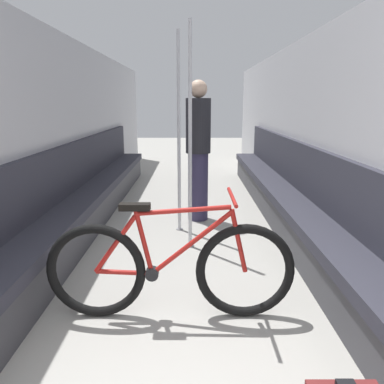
{
  "coord_description": "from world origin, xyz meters",
  "views": [
    {
      "loc": [
        0.06,
        -0.62,
        1.44
      ],
      "look_at": [
        0.05,
        2.34,
        0.73
      ],
      "focal_mm": 35.0,
      "sensor_mm": 36.0,
      "label": 1
    }
  ],
  "objects_px": {
    "grab_pole_near": "(191,143)",
    "passenger_standing": "(199,150)",
    "bicycle": "(171,269)",
    "bench_seat_row_left": "(85,201)",
    "bench_seat_row_right": "(291,201)",
    "grab_pole_far": "(180,138)"
  },
  "relations": [
    {
      "from": "grab_pole_near",
      "to": "bench_seat_row_right",
      "type": "bearing_deg",
      "value": 27.88
    },
    {
      "from": "bench_seat_row_left",
      "to": "bench_seat_row_right",
      "type": "distance_m",
      "value": 2.4
    },
    {
      "from": "bench_seat_row_right",
      "to": "passenger_standing",
      "type": "xyz_separation_m",
      "value": [
        -1.06,
        0.32,
        0.56
      ]
    },
    {
      "from": "bench_seat_row_left",
      "to": "bench_seat_row_right",
      "type": "xyz_separation_m",
      "value": [
        2.4,
        0.0,
        0.0
      ]
    },
    {
      "from": "grab_pole_near",
      "to": "passenger_standing",
      "type": "xyz_separation_m",
      "value": [
        0.09,
        0.93,
        -0.18
      ]
    },
    {
      "from": "bicycle",
      "to": "bench_seat_row_left",
      "type": "bearing_deg",
      "value": 113.06
    },
    {
      "from": "bench_seat_row_right",
      "to": "passenger_standing",
      "type": "relative_size",
      "value": 3.86
    },
    {
      "from": "bench_seat_row_left",
      "to": "bench_seat_row_right",
      "type": "bearing_deg",
      "value": 0.0
    },
    {
      "from": "bicycle",
      "to": "grab_pole_near",
      "type": "relative_size",
      "value": 0.77
    },
    {
      "from": "bench_seat_row_left",
      "to": "grab_pole_near",
      "type": "height_order",
      "value": "grab_pole_near"
    },
    {
      "from": "bench_seat_row_left",
      "to": "passenger_standing",
      "type": "distance_m",
      "value": 1.48
    },
    {
      "from": "passenger_standing",
      "to": "bicycle",
      "type": "bearing_deg",
      "value": -65.74
    },
    {
      "from": "bicycle",
      "to": "bench_seat_row_right",
      "type": "bearing_deg",
      "value": 48.53
    },
    {
      "from": "grab_pole_near",
      "to": "passenger_standing",
      "type": "distance_m",
      "value": 0.95
    },
    {
      "from": "grab_pole_near",
      "to": "grab_pole_far",
      "type": "bearing_deg",
      "value": 103.69
    },
    {
      "from": "bench_seat_row_left",
      "to": "bicycle",
      "type": "relative_size",
      "value": 3.92
    },
    {
      "from": "passenger_standing",
      "to": "bench_seat_row_left",
      "type": "bearing_deg",
      "value": -136.68
    },
    {
      "from": "grab_pole_far",
      "to": "passenger_standing",
      "type": "relative_size",
      "value": 1.28
    },
    {
      "from": "bench_seat_row_left",
      "to": "bicycle",
      "type": "xyz_separation_m",
      "value": [
        1.11,
        -1.89,
        0.03
      ]
    },
    {
      "from": "bench_seat_row_left",
      "to": "grab_pole_near",
      "type": "xyz_separation_m",
      "value": [
        1.24,
        -0.61,
        0.74
      ]
    },
    {
      "from": "bench_seat_row_right",
      "to": "grab_pole_far",
      "type": "relative_size",
      "value": 3.02
    },
    {
      "from": "grab_pole_near",
      "to": "grab_pole_far",
      "type": "distance_m",
      "value": 0.53
    }
  ]
}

